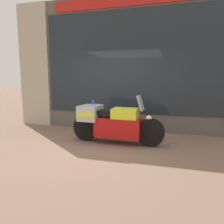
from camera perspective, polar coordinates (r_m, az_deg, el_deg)
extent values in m
plane|color=#7A5B4C|center=(5.31, -4.65, -8.91)|extent=(60.00, 60.00, 0.00)
cube|color=#56514C|center=(6.97, 1.21, 12.19)|extent=(6.80, 0.40, 4.05)
cube|color=#B2A893|center=(8.22, -18.68, 11.22)|extent=(1.09, 0.55, 4.05)
cube|color=#1E262D|center=(6.65, 5.07, 12.76)|extent=(5.47, 0.02, 3.05)
cube|color=red|center=(6.99, 5.28, 27.20)|extent=(4.93, 0.03, 0.32)
cube|color=slate|center=(6.99, 4.92, -2.27)|extent=(5.25, 0.30, 0.55)
cube|color=silver|center=(7.01, 5.26, 5.54)|extent=(5.25, 0.02, 1.38)
cube|color=beige|center=(6.87, 5.10, 11.18)|extent=(5.25, 0.30, 0.02)
cube|color=navy|center=(7.47, -9.34, 11.21)|extent=(0.18, 0.04, 0.06)
cube|color=#C68E19|center=(7.02, 0.03, 11.48)|extent=(0.18, 0.04, 0.06)
cube|color=black|center=(6.77, 10.37, 11.44)|extent=(0.18, 0.04, 0.06)
cube|color=#195623|center=(6.75, 21.12, 11.01)|extent=(0.18, 0.04, 0.06)
cube|color=#2D8E42|center=(7.45, -9.24, 1.53)|extent=(0.19, 0.04, 0.27)
cube|color=yellow|center=(7.01, -0.10, 1.19)|extent=(0.19, 0.02, 0.27)
cube|color=#2866B7|center=(6.76, 9.99, 0.77)|extent=(0.19, 0.02, 0.27)
cube|color=white|center=(6.74, 20.48, 0.32)|extent=(0.19, 0.03, 0.27)
cylinder|color=black|center=(5.29, 9.95, -5.29)|extent=(0.68, 0.16, 0.68)
cylinder|color=black|center=(5.75, -6.75, -4.08)|extent=(0.68, 0.16, 0.68)
cube|color=#B71414|center=(5.43, 1.66, -3.94)|extent=(1.14, 0.53, 0.46)
cube|color=yellow|center=(5.32, 3.48, -0.51)|extent=(0.63, 0.47, 0.27)
cube|color=black|center=(5.44, -0.92, -0.01)|extent=(0.67, 0.40, 0.10)
cube|color=#B7B7BC|center=(5.62, -5.68, -0.18)|extent=(0.51, 0.64, 0.38)
cube|color=yellow|center=(5.62, -5.68, -0.18)|extent=(0.46, 0.65, 0.11)
cube|color=#B2BCC6|center=(5.20, 7.46, 2.40)|extent=(0.15, 0.36, 0.37)
sphere|color=white|center=(5.22, 9.60, -1.61)|extent=(0.14, 0.14, 0.14)
sphere|color=blue|center=(5.55, -4.94, 2.64)|extent=(0.09, 0.09, 0.09)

